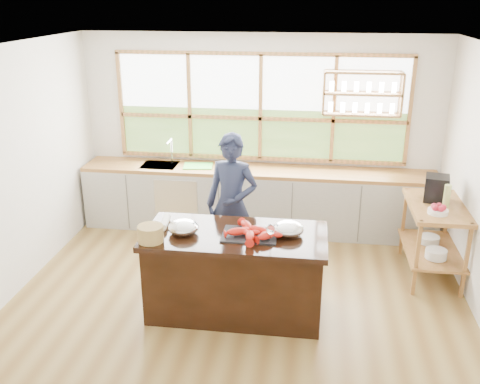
% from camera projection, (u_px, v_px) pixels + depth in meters
% --- Properties ---
extents(ground_plane, '(5.00, 5.00, 0.00)m').
position_uv_depth(ground_plane, '(238.00, 300.00, 5.90)').
color(ground_plane, olive).
extents(room_shell, '(5.02, 4.52, 2.71)m').
position_uv_depth(room_shell, '(247.00, 135.00, 5.77)').
color(room_shell, silver).
rests_on(room_shell, ground_plane).
extents(back_counter, '(4.90, 0.63, 0.90)m').
position_uv_depth(back_counter, '(256.00, 199.00, 7.55)').
color(back_counter, '#B1AEA6').
rests_on(back_counter, ground_plane).
extents(right_shelf_unit, '(0.62, 1.10, 0.90)m').
position_uv_depth(right_shelf_unit, '(434.00, 228.00, 6.24)').
color(right_shelf_unit, '#AB6E3D').
rests_on(right_shelf_unit, ground_plane).
extents(island, '(1.85, 0.90, 0.90)m').
position_uv_depth(island, '(235.00, 273.00, 5.56)').
color(island, black).
rests_on(island, ground_plane).
extents(cook, '(0.69, 0.53, 1.71)m').
position_uv_depth(cook, '(232.00, 205.00, 6.25)').
color(cook, '#1D233D').
rests_on(cook, ground_plane).
extents(potted_plant, '(0.15, 0.11, 0.25)m').
position_uv_depth(potted_plant, '(230.00, 158.00, 7.45)').
color(potted_plant, slate).
rests_on(potted_plant, back_counter).
extents(cutting_board, '(0.43, 0.35, 0.01)m').
position_uv_depth(cutting_board, '(198.00, 166.00, 7.50)').
color(cutting_board, '#4ECD43').
rests_on(cutting_board, back_counter).
extents(espresso_machine, '(0.31, 0.33, 0.30)m').
position_uv_depth(espresso_machine, '(436.00, 188.00, 6.22)').
color(espresso_machine, black).
rests_on(espresso_machine, right_shelf_unit).
extents(wine_bottle, '(0.09, 0.09, 0.30)m').
position_uv_depth(wine_bottle, '(447.00, 198.00, 5.93)').
color(wine_bottle, '#A7B85E').
rests_on(wine_bottle, right_shelf_unit).
extents(fruit_bowl, '(0.22, 0.22, 0.11)m').
position_uv_depth(fruit_bowl, '(438.00, 210.00, 5.88)').
color(fruit_bowl, white).
rests_on(fruit_bowl, right_shelf_unit).
extents(slate_board, '(0.55, 0.40, 0.02)m').
position_uv_depth(slate_board, '(250.00, 235.00, 5.35)').
color(slate_board, black).
rests_on(slate_board, island).
extents(lobster_pile, '(0.52, 0.48, 0.08)m').
position_uv_depth(lobster_pile, '(252.00, 232.00, 5.31)').
color(lobster_pile, red).
rests_on(lobster_pile, slate_board).
extents(mixing_bowl_left, '(0.31, 0.31, 0.15)m').
position_uv_depth(mixing_bowl_left, '(183.00, 227.00, 5.39)').
color(mixing_bowl_left, silver).
rests_on(mixing_bowl_left, island).
extents(mixing_bowl_right, '(0.31, 0.31, 0.15)m').
position_uv_depth(mixing_bowl_right, '(288.00, 229.00, 5.36)').
color(mixing_bowl_right, silver).
rests_on(mixing_bowl_right, island).
extents(wine_glass, '(0.08, 0.08, 0.22)m').
position_uv_depth(wine_glass, '(271.00, 230.00, 5.10)').
color(wine_glass, white).
rests_on(wine_glass, island).
extents(wicker_basket, '(0.25, 0.25, 0.16)m').
position_uv_depth(wicker_basket, '(151.00, 234.00, 5.21)').
color(wicker_basket, tan).
rests_on(wicker_basket, island).
extents(parchment_roll, '(0.11, 0.31, 0.08)m').
position_uv_depth(parchment_roll, '(165.00, 222.00, 5.58)').
color(parchment_roll, white).
rests_on(parchment_roll, island).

